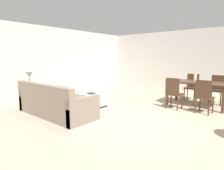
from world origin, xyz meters
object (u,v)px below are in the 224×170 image
(couch, at_px, (55,104))
(dining_chair_near_right, at_px, (204,95))
(book_on_ottoman, at_px, (91,93))
(vase_centerpiece, at_px, (195,78))
(table_lamp, at_px, (29,75))
(side_table, at_px, (30,92))
(dining_table, at_px, (197,85))
(dining_chair_far_left, at_px, (192,85))
(ottoman_table, at_px, (89,98))
(dining_chair_near_left, at_px, (173,92))
(dining_chair_far_right, at_px, (217,88))

(couch, height_order, dining_chair_near_right, dining_chair_near_right)
(couch, relative_size, book_on_ottoman, 8.84)
(vase_centerpiece, bearing_deg, book_on_ottoman, -138.46)
(table_lamp, bearing_deg, side_table, 0.00)
(dining_table, distance_m, dining_chair_far_left, 0.93)
(vase_centerpiece, bearing_deg, ottoman_table, -140.20)
(side_table, bearing_deg, couch, -3.76)
(table_lamp, bearing_deg, couch, -3.76)
(ottoman_table, height_order, dining_chair_near_left, dining_chair_near_left)
(dining_chair_near_left, bearing_deg, ottoman_table, -149.25)
(vase_centerpiece, bearing_deg, side_table, -140.14)
(dining_table, xyz_separation_m, dining_chair_near_left, (-0.42, -0.83, -0.15))
(couch, relative_size, ottoman_table, 2.09)
(dining_table, relative_size, book_on_ottoman, 6.56)
(side_table, relative_size, vase_centerpiece, 2.40)
(dining_chair_near_right, bearing_deg, dining_chair_near_left, -176.51)
(table_lamp, relative_size, dining_table, 0.31)
(couch, distance_m, ottoman_table, 1.28)
(vase_centerpiece, bearing_deg, couch, -126.29)
(dining_table, height_order, dining_chair_far_left, dining_chair_far_left)
(dining_table, relative_size, dining_chair_near_right, 1.86)
(dining_chair_near_right, relative_size, vase_centerpiece, 3.97)
(dining_table, height_order, book_on_ottoman, dining_table)
(couch, height_order, dining_chair_far_right, dining_chair_far_right)
(couch, height_order, book_on_ottoman, couch)
(side_table, xyz_separation_m, dining_chair_far_left, (3.59, 4.12, 0.08))
(dining_chair_near_left, height_order, dining_chair_far_left, same)
(couch, distance_m, side_table, 1.46)
(table_lamp, height_order, dining_chair_near_left, table_lamp)
(side_table, height_order, vase_centerpiece, vase_centerpiece)
(dining_chair_far_left, xyz_separation_m, dining_chair_far_right, (0.81, -0.01, 0.00))
(book_on_ottoman, bearing_deg, dining_chair_near_right, 25.53)
(ottoman_table, relative_size, table_lamp, 2.09)
(ottoman_table, distance_m, dining_table, 3.39)
(side_table, xyz_separation_m, vase_centerpiece, (3.93, 3.28, 0.44))
(dining_chair_near_left, distance_m, dining_chair_near_right, 0.82)
(couch, distance_m, dining_chair_far_right, 5.14)
(dining_table, relative_size, dining_chair_far_left, 1.86)
(dining_chair_far_right, relative_size, book_on_ottoman, 3.54)
(side_table, distance_m, table_lamp, 0.53)
(ottoman_table, distance_m, table_lamp, 1.98)
(dining_chair_near_left, xyz_separation_m, book_on_ottoman, (-2.06, -1.32, -0.11))
(dining_chair_far_right, bearing_deg, dining_chair_near_left, -116.48)
(table_lamp, xyz_separation_m, dining_chair_near_left, (3.59, 2.48, -0.45))
(dining_chair_far_right, bearing_deg, book_on_ottoman, -134.16)
(dining_chair_near_left, distance_m, dining_chair_far_right, 1.83)
(couch, relative_size, dining_table, 1.35)
(couch, height_order, dining_chair_near_left, dining_chair_near_left)
(dining_table, distance_m, dining_chair_near_right, 0.89)
(dining_chair_far_left, distance_m, dining_chair_far_right, 0.81)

